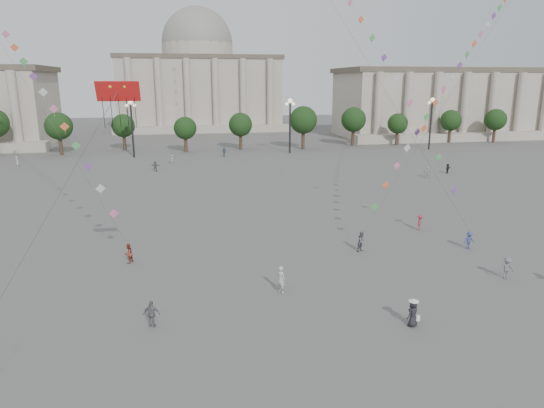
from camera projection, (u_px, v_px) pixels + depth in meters
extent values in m
plane|color=#53504E|center=(304.00, 336.00, 27.11)|extent=(360.00, 360.00, 0.00)
cube|color=#AA9E8E|center=(489.00, 104.00, 129.14)|extent=(80.00, 22.00, 16.00)
cube|color=brown|center=(492.00, 71.00, 127.03)|extent=(81.60, 22.44, 1.20)
cube|color=#AA9E8E|center=(518.00, 136.00, 118.47)|extent=(84.00, 4.00, 2.00)
cube|color=#AA9E8E|center=(199.00, 94.00, 148.50)|extent=(46.00, 30.00, 20.00)
cube|color=brown|center=(198.00, 58.00, 145.90)|extent=(46.92, 30.60, 1.20)
cube|color=#AA9E8E|center=(203.00, 129.00, 134.52)|extent=(48.30, 4.00, 2.00)
cylinder|color=#AA9E8E|center=(198.00, 52.00, 145.44)|extent=(21.00, 21.00, 5.00)
sphere|color=gray|center=(197.00, 43.00, 144.83)|extent=(21.00, 21.00, 21.00)
cylinder|color=#38271C|center=(59.00, 145.00, 95.59)|extent=(0.70, 0.70, 3.52)
sphere|color=black|center=(57.00, 126.00, 94.69)|extent=(5.12, 5.12, 5.12)
cylinder|color=#38271C|center=(122.00, 143.00, 97.75)|extent=(0.70, 0.70, 3.52)
sphere|color=black|center=(120.00, 125.00, 96.85)|extent=(5.12, 5.12, 5.12)
cylinder|color=#38271C|center=(182.00, 142.00, 99.91)|extent=(0.70, 0.70, 3.52)
sphere|color=black|center=(181.00, 124.00, 99.00)|extent=(5.12, 5.12, 5.12)
cylinder|color=#38271C|center=(240.00, 141.00, 102.07)|extent=(0.70, 0.70, 3.52)
sphere|color=black|center=(240.00, 123.00, 101.16)|extent=(5.12, 5.12, 5.12)
cylinder|color=#38271C|center=(295.00, 139.00, 104.22)|extent=(0.70, 0.70, 3.52)
sphere|color=black|center=(295.00, 122.00, 103.32)|extent=(5.12, 5.12, 5.12)
cylinder|color=#38271C|center=(348.00, 138.00, 106.38)|extent=(0.70, 0.70, 3.52)
sphere|color=black|center=(349.00, 121.00, 105.48)|extent=(5.12, 5.12, 5.12)
cylinder|color=#38271C|center=(399.00, 137.00, 108.54)|extent=(0.70, 0.70, 3.52)
sphere|color=black|center=(400.00, 120.00, 107.64)|extent=(5.12, 5.12, 5.12)
cylinder|color=#38271C|center=(448.00, 136.00, 110.70)|extent=(0.70, 0.70, 3.52)
sphere|color=black|center=(450.00, 120.00, 109.80)|extent=(5.12, 5.12, 5.12)
cylinder|color=#38271C|center=(495.00, 135.00, 112.86)|extent=(0.70, 0.70, 3.52)
sphere|color=black|center=(497.00, 119.00, 111.95)|extent=(5.12, 5.12, 5.12)
cylinder|color=#262628|center=(132.00, 131.00, 89.87)|extent=(0.36, 0.36, 10.00)
sphere|color=#FFE5B2|center=(130.00, 102.00, 88.60)|extent=(0.90, 0.90, 0.90)
sphere|color=#FFE5B2|center=(127.00, 105.00, 88.62)|extent=(0.60, 0.60, 0.60)
sphere|color=#FFE5B2|center=(135.00, 105.00, 88.87)|extent=(0.60, 0.60, 0.60)
cylinder|color=#262628|center=(290.00, 128.00, 95.27)|extent=(0.36, 0.36, 10.00)
sphere|color=#FFE5B2|center=(290.00, 101.00, 93.99)|extent=(0.90, 0.90, 0.90)
sphere|color=#FFE5B2|center=(287.00, 104.00, 94.01)|extent=(0.60, 0.60, 0.60)
sphere|color=#FFE5B2|center=(294.00, 104.00, 94.27)|extent=(0.60, 0.60, 0.60)
cylinder|color=#262628|center=(431.00, 125.00, 100.66)|extent=(0.36, 0.36, 10.00)
sphere|color=#FFE5B2|center=(433.00, 100.00, 99.39)|extent=(0.90, 0.90, 0.90)
sphere|color=#FFE5B2|center=(429.00, 103.00, 99.41)|extent=(0.60, 0.60, 0.60)
sphere|color=#FFE5B2|center=(435.00, 103.00, 99.66)|extent=(0.60, 0.60, 0.60)
imported|color=#395F80|center=(224.00, 152.00, 91.99)|extent=(1.10, 0.76, 1.73)
imported|color=silver|center=(172.00, 159.00, 83.66)|extent=(1.45, 1.29, 1.59)
imported|color=slate|center=(507.00, 268.00, 34.76)|extent=(1.10, 0.69, 1.63)
imported|color=#BBBBB7|center=(428.00, 172.00, 71.54)|extent=(1.53, 0.54, 1.63)
imported|color=#9D2A39|center=(420.00, 223.00, 46.26)|extent=(0.97, 1.11, 1.49)
imported|color=black|center=(448.00, 168.00, 75.06)|extent=(1.38, 1.18, 1.50)
imported|color=#ADAEAA|center=(17.00, 162.00, 79.52)|extent=(0.81, 0.84, 1.95)
imported|color=slate|center=(155.00, 166.00, 76.72)|extent=(1.62, 1.19, 1.69)
imported|color=#B1B1AD|center=(281.00, 279.00, 32.49)|extent=(0.74, 0.82, 1.87)
imported|color=slate|center=(152.00, 314.00, 27.93)|extent=(1.03, 0.64, 1.63)
imported|color=maroon|center=(129.00, 253.00, 37.86)|extent=(0.90, 0.96, 1.56)
imported|color=navy|center=(469.00, 240.00, 41.04)|extent=(1.02, 0.63, 1.53)
imported|color=#58585C|center=(362.00, 241.00, 40.45)|extent=(1.04, 0.98, 1.71)
imported|color=black|center=(413.00, 313.00, 28.01)|extent=(0.94, 0.82, 1.61)
cone|color=white|center=(414.00, 300.00, 27.81)|extent=(0.52, 0.52, 0.14)
cylinder|color=white|center=(414.00, 301.00, 27.82)|extent=(0.60, 0.60, 0.02)
cube|color=white|center=(418.00, 318.00, 27.97)|extent=(0.22, 0.10, 0.35)
cube|color=red|center=(118.00, 91.00, 24.83)|extent=(2.21, 0.56, 1.02)
cube|color=#1A9232|center=(110.00, 86.00, 24.67)|extent=(0.35, 0.20, 0.34)
cube|color=#1F38AB|center=(125.00, 86.00, 24.80)|extent=(0.35, 0.20, 0.34)
sphere|color=yellow|center=(110.00, 86.00, 24.63)|extent=(0.20, 0.20, 0.20)
sphere|color=yellow|center=(124.00, 86.00, 24.76)|extent=(0.20, 0.20, 0.20)
cylinder|color=#3F3F3F|center=(33.00, 241.00, 19.82)|extent=(0.02, 0.02, 18.15)
cube|color=pink|center=(114.00, 213.00, 38.34)|extent=(0.76, 0.25, 0.76)
cube|color=silver|center=(101.00, 189.00, 39.10)|extent=(0.76, 0.25, 0.76)
cube|color=#7E4C98|center=(88.00, 166.00, 39.89)|extent=(0.76, 0.25, 0.76)
cube|color=#4DA858|center=(76.00, 146.00, 40.70)|extent=(0.76, 0.25, 0.76)
cube|color=#F8643A|center=(65.00, 127.00, 41.53)|extent=(0.76, 0.25, 0.76)
cube|color=pink|center=(54.00, 109.00, 42.36)|extent=(0.76, 0.25, 0.76)
cube|color=silver|center=(43.00, 92.00, 43.21)|extent=(0.76, 0.25, 0.76)
cube|color=#7E4C98|center=(33.00, 76.00, 44.06)|extent=(0.76, 0.25, 0.76)
cube|color=#4DA858|center=(24.00, 61.00, 44.92)|extent=(0.76, 0.25, 0.76)
cube|color=#F8643A|center=(14.00, 47.00, 45.78)|extent=(0.76, 0.25, 0.76)
cube|color=pink|center=(5.00, 34.00, 46.65)|extent=(0.76, 0.25, 0.76)
cube|color=#7E4C98|center=(454.00, 190.00, 41.98)|extent=(0.76, 0.25, 0.76)
cube|color=#4DA858|center=(439.00, 157.00, 43.25)|extent=(0.76, 0.25, 0.76)
cube|color=#F8643A|center=(424.00, 128.00, 44.56)|extent=(0.76, 0.25, 0.76)
cube|color=pink|center=(410.00, 103.00, 45.91)|extent=(0.76, 0.25, 0.76)
cube|color=silver|center=(397.00, 79.00, 47.28)|extent=(0.76, 0.25, 0.76)
cube|color=#7E4C98|center=(384.00, 58.00, 48.66)|extent=(0.76, 0.25, 0.76)
cube|color=#4DA858|center=(372.00, 38.00, 50.06)|extent=(0.76, 0.25, 0.76)
cube|color=#F8643A|center=(361.00, 20.00, 51.46)|extent=(0.76, 0.25, 0.76)
cube|color=pink|center=(350.00, 3.00, 52.88)|extent=(0.76, 0.25, 0.76)
cylinder|color=#3F3F3F|center=(473.00, 59.00, 53.29)|extent=(0.02, 0.02, 53.82)
cube|color=#4DA858|center=(374.00, 207.00, 41.19)|extent=(0.76, 0.25, 0.76)
cube|color=#F8643A|center=(386.00, 185.00, 42.18)|extent=(0.76, 0.25, 0.76)
cube|color=pink|center=(397.00, 166.00, 43.21)|extent=(0.76, 0.25, 0.76)
cube|color=silver|center=(407.00, 148.00, 44.25)|extent=(0.76, 0.25, 0.76)
cube|color=#7E4C98|center=(417.00, 132.00, 45.31)|extent=(0.76, 0.25, 0.76)
cube|color=#4DA858|center=(426.00, 117.00, 46.37)|extent=(0.76, 0.25, 0.76)
cube|color=#F8643A|center=(435.00, 102.00, 47.44)|extent=(0.76, 0.25, 0.76)
cube|color=pink|center=(444.00, 89.00, 48.52)|extent=(0.76, 0.25, 0.76)
cube|color=silver|center=(452.00, 77.00, 49.61)|extent=(0.76, 0.25, 0.76)
cube|color=#7E4C98|center=(460.00, 65.00, 50.70)|extent=(0.76, 0.25, 0.76)
cube|color=#4DA858|center=(467.00, 54.00, 51.79)|extent=(0.76, 0.25, 0.76)
cube|color=#F8643A|center=(474.00, 44.00, 52.89)|extent=(0.76, 0.25, 0.76)
cube|color=pink|center=(481.00, 34.00, 53.99)|extent=(0.76, 0.25, 0.76)
cube|color=silver|center=(488.00, 24.00, 55.10)|extent=(0.76, 0.25, 0.76)
cube|color=#7E4C98|center=(494.00, 16.00, 56.21)|extent=(0.76, 0.25, 0.76)
cube|color=#4DA858|center=(500.00, 7.00, 57.32)|extent=(0.76, 0.25, 0.76)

